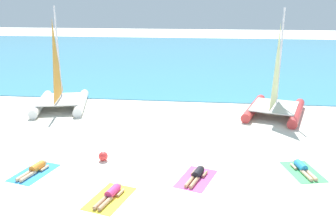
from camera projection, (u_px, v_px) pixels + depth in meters
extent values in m
plane|color=silver|center=(177.00, 107.00, 22.75)|extent=(120.00, 120.00, 0.00)
cube|color=teal|center=(194.00, 56.00, 42.92)|extent=(120.00, 40.00, 0.05)
cylinder|color=white|center=(41.00, 104.00, 22.54)|extent=(1.62, 4.61, 0.53)
cylinder|color=white|center=(81.00, 102.00, 22.82)|extent=(1.62, 4.61, 0.53)
cube|color=silver|center=(60.00, 99.00, 22.38)|extent=(3.06, 3.45, 0.07)
cylinder|color=silver|center=(58.00, 53.00, 22.21)|extent=(0.11, 0.11, 5.50)
pyramid|color=orange|center=(55.00, 59.00, 21.22)|extent=(0.64, 2.36, 4.62)
cylinder|color=#CC3838|center=(254.00, 108.00, 21.70)|extent=(1.84, 4.52, 0.52)
cylinder|color=#CC3838|center=(296.00, 113.00, 20.77)|extent=(1.84, 4.52, 0.52)
cube|color=silver|center=(274.00, 106.00, 20.96)|extent=(3.15, 3.50, 0.07)
cylinder|color=silver|center=(280.00, 58.00, 20.74)|extent=(0.11, 0.11, 5.44)
pyramid|color=#EAEA99|center=(277.00, 63.00, 19.84)|extent=(0.76, 2.31, 4.57)
cube|color=#338CD8|center=(34.00, 173.00, 14.19)|extent=(1.52, 2.11, 0.01)
cylinder|color=orange|center=(37.00, 167.00, 14.32)|extent=(0.44, 0.67, 0.30)
sphere|color=#D8AD84|center=(44.00, 163.00, 14.69)|extent=(0.22, 0.22, 0.22)
cylinder|color=#D8AD84|center=(24.00, 176.00, 13.80)|extent=(0.32, 0.79, 0.14)
cylinder|color=#D8AD84|center=(28.00, 176.00, 13.74)|extent=(0.32, 0.79, 0.14)
cylinder|color=#D8AD84|center=(36.00, 166.00, 14.56)|extent=(0.20, 0.46, 0.10)
cylinder|color=#D8AD84|center=(45.00, 168.00, 14.42)|extent=(0.20, 0.46, 0.10)
cube|color=yellow|center=(110.00, 198.00, 12.37)|extent=(1.54, 2.11, 0.01)
cylinder|color=#D83372|center=(113.00, 191.00, 12.50)|extent=(0.44, 0.68, 0.30)
sphere|color=tan|center=(118.00, 186.00, 12.87)|extent=(0.22, 0.22, 0.22)
cylinder|color=tan|center=(100.00, 202.00, 11.98)|extent=(0.33, 0.79, 0.14)
cylinder|color=tan|center=(105.00, 203.00, 11.92)|extent=(0.33, 0.79, 0.14)
cylinder|color=tan|center=(109.00, 190.00, 12.75)|extent=(0.21, 0.46, 0.10)
cylinder|color=tan|center=(121.00, 193.00, 12.59)|extent=(0.21, 0.46, 0.10)
cube|color=#D84C99|center=(196.00, 179.00, 13.72)|extent=(1.61, 2.14, 0.01)
cylinder|color=black|center=(198.00, 173.00, 13.85)|extent=(0.47, 0.68, 0.30)
sphere|color=tan|center=(201.00, 168.00, 14.21)|extent=(0.22, 0.22, 0.22)
cylinder|color=tan|center=(190.00, 182.00, 13.34)|extent=(0.36, 0.79, 0.14)
cylinder|color=tan|center=(194.00, 183.00, 13.27)|extent=(0.36, 0.79, 0.14)
cylinder|color=tan|center=(194.00, 172.00, 14.10)|extent=(0.23, 0.46, 0.10)
cylinder|color=tan|center=(205.00, 174.00, 13.93)|extent=(0.23, 0.46, 0.10)
cube|color=#4CB266|center=(303.00, 172.00, 14.27)|extent=(1.54, 2.11, 0.01)
cylinder|color=#268CCC|center=(301.00, 166.00, 14.42)|extent=(0.44, 0.68, 0.30)
sphere|color=#D8AD84|center=(296.00, 161.00, 14.80)|extent=(0.22, 0.22, 0.22)
cylinder|color=#D8AD84|center=(307.00, 175.00, 13.81)|extent=(0.33, 0.79, 0.14)
cylinder|color=#D8AD84|center=(311.00, 175.00, 13.84)|extent=(0.33, 0.79, 0.14)
cylinder|color=#D8AD84|center=(294.00, 166.00, 14.56)|extent=(0.21, 0.46, 0.10)
cylinder|color=#D8AD84|center=(304.00, 166.00, 14.62)|extent=(0.21, 0.46, 0.10)
sphere|color=red|center=(103.00, 156.00, 15.21)|extent=(0.39, 0.39, 0.39)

